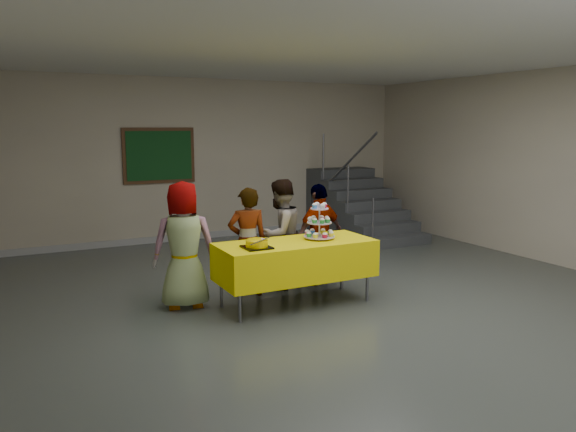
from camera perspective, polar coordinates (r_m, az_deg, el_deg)
name	(u,v)px	position (r m, az deg, el deg)	size (l,w,h in m)	color
room_shell	(362,126)	(6.26, 7.58, 9.09)	(10.00, 10.04, 3.02)	#4C514C
bake_table	(296,259)	(6.71, 0.78, -4.41)	(1.88, 0.78, 0.77)	#595960
cupcake_stand	(319,225)	(6.81, 3.20, -0.89)	(0.38, 0.38, 0.44)	silver
bear_cake	(257,243)	(6.31, -3.19, -2.75)	(0.32, 0.36, 0.12)	black
schoolchild_a	(184,245)	(6.67, -10.51, -2.91)	(0.74, 0.48, 1.50)	slate
schoolchild_b	(248,242)	(7.06, -4.12, -2.64)	(0.50, 0.33, 1.38)	slate
schoolchild_c	(280,234)	(7.35, -0.81, -1.87)	(0.70, 0.55, 1.45)	#5B5C64
schoolchild_d	(320,234)	(7.57, 3.23, -1.87)	(0.80, 0.33, 1.37)	slate
staircase	(355,209)	(11.30, 6.87, 0.72)	(1.30, 2.40, 2.04)	#424447
noticeboard	(159,156)	(10.43, -12.96, 6.00)	(1.30, 0.05, 1.00)	#472B16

